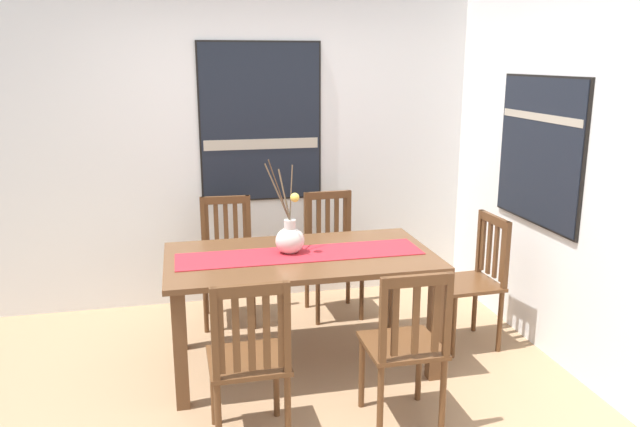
{
  "coord_description": "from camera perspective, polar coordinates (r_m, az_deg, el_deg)",
  "views": [
    {
      "loc": [
        -0.65,
        -3.33,
        2.03
      ],
      "look_at": [
        0.23,
        0.54,
        1.04
      ],
      "focal_mm": 34.9,
      "sensor_mm": 36.0,
      "label": 1
    }
  ],
  "objects": [
    {
      "name": "wall_back",
      "position": [
        5.28,
        -5.62,
        6.51
      ],
      "size": [
        6.4,
        0.12,
        2.7
      ],
      "primitive_type": "cube",
      "color": "white",
      "rests_on": "ground_plane"
    },
    {
      "name": "chair_0",
      "position": [
        4.96,
        -8.49,
        -3.97
      ],
      "size": [
        0.44,
        0.44,
        0.98
      ],
      "color": "brown",
      "rests_on": "ground_plane"
    },
    {
      "name": "chair_3",
      "position": [
        4.62,
        13.97,
        -5.77
      ],
      "size": [
        0.44,
        0.44,
        0.95
      ],
      "color": "brown",
      "rests_on": "ground_plane"
    },
    {
      "name": "chair_1",
      "position": [
        5.05,
        1.07,
        -3.45
      ],
      "size": [
        0.43,
        0.43,
        0.98
      ],
      "color": "brown",
      "rests_on": "ground_plane"
    },
    {
      "name": "wall_side",
      "position": [
        4.23,
        23.94,
        3.52
      ],
      "size": [
        0.12,
        6.4,
        2.7
      ],
      "primitive_type": "cube",
      "color": "white",
      "rests_on": "ground_plane"
    },
    {
      "name": "painting_on_side_wall",
      "position": [
        4.61,
        19.52,
        5.43
      ],
      "size": [
        0.05,
        1.02,
        1.03
      ],
      "color": "black"
    },
    {
      "name": "chair_2",
      "position": [
        3.54,
        7.85,
        -11.85
      ],
      "size": [
        0.42,
        0.42,
        0.95
      ],
      "color": "brown",
      "rests_on": "ground_plane"
    },
    {
      "name": "chair_4",
      "position": [
        3.36,
        -6.51,
        -13.05
      ],
      "size": [
        0.43,
        0.43,
        0.96
      ],
      "color": "brown",
      "rests_on": "ground_plane"
    },
    {
      "name": "ground_plane",
      "position": [
        3.96,
        -1.54,
        -17.08
      ],
      "size": [
        6.4,
        6.4,
        0.03
      ],
      "primitive_type": "cube",
      "color": "#A37F5B"
    },
    {
      "name": "dining_table",
      "position": [
        4.14,
        -1.8,
        -5.27
      ],
      "size": [
        1.76,
        0.96,
        0.78
      ],
      "color": "brown",
      "rests_on": "ground_plane"
    },
    {
      "name": "painting_on_back_wall",
      "position": [
        5.19,
        -5.46,
        8.31
      ],
      "size": [
        1.01,
        0.05,
        1.3
      ],
      "color": "black"
    },
    {
      "name": "centerpiece_vase",
      "position": [
        4.09,
        -2.77,
        -2.19
      ],
      "size": [
        0.25,
        0.25,
        0.65
      ],
      "color": "silver",
      "rests_on": "dining_table"
    },
    {
      "name": "table_runner",
      "position": [
        4.1,
        -1.82,
        -3.75
      ],
      "size": [
        1.62,
        0.36,
        0.01
      ],
      "primitive_type": "cube",
      "color": "#B7232D",
      "rests_on": "dining_table"
    }
  ]
}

